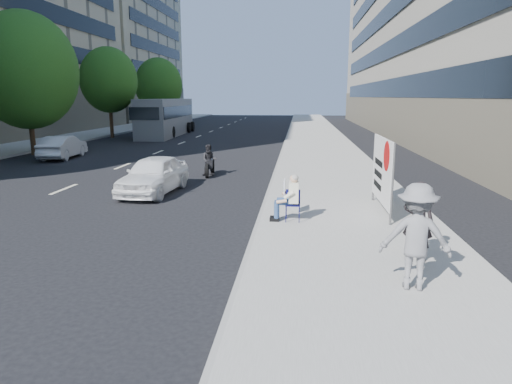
# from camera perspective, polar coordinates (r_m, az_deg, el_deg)

# --- Properties ---
(ground) EXTENTS (160.00, 160.00, 0.00)m
(ground) POSITION_cam_1_polar(r_m,az_deg,el_deg) (9.56, -10.57, -9.98)
(ground) COLOR black
(ground) RESTS_ON ground
(near_sidewalk) EXTENTS (5.00, 120.00, 0.15)m
(near_sidewalk) POSITION_cam_1_polar(r_m,az_deg,el_deg) (28.76, 8.31, 4.85)
(near_sidewalk) COLOR gray
(near_sidewalk) RESTS_ON ground
(far_sidewalk) EXTENTS (4.50, 120.00, 0.15)m
(far_sidewalk) POSITION_cam_1_polar(r_m,az_deg,el_deg) (34.60, -28.62, 4.69)
(far_sidewalk) COLOR gray
(far_sidewalk) RESTS_ON ground
(far_bldg_north) EXTENTS (22.00, 28.00, 28.00)m
(far_bldg_north) POSITION_cam_1_polar(r_m,az_deg,el_deg) (78.37, -20.31, 18.84)
(far_bldg_north) COLOR tan
(far_bldg_north) RESTS_ON ground
(near_building) EXTENTS (14.00, 70.00, 20.00)m
(near_building) POSITION_cam_1_polar(r_m,az_deg,el_deg) (43.50, 26.33, 19.25)
(near_building) COLOR #A0998A
(near_building) RESTS_ON ground
(tree_far_c) EXTENTS (6.00, 6.00, 8.47)m
(tree_far_c) POSITION_cam_1_polar(r_m,az_deg,el_deg) (31.13, -26.83, 13.38)
(tree_far_c) COLOR #382616
(tree_far_c) RESTS_ON ground
(tree_far_d) EXTENTS (4.80, 4.80, 7.65)m
(tree_far_d) POSITION_cam_1_polar(r_m,az_deg,el_deg) (41.82, -17.93, 13.17)
(tree_far_d) COLOR #382616
(tree_far_d) RESTS_ON ground
(tree_far_e) EXTENTS (5.40, 5.40, 7.89)m
(tree_far_e) POSITION_cam_1_polar(r_m,az_deg,el_deg) (54.99, -12.08, 12.91)
(tree_far_e) COLOR #382616
(tree_far_e) RESTS_ON ground
(seated_protester) EXTENTS (0.83, 1.12, 1.31)m
(seated_protester) POSITION_cam_1_polar(r_m,az_deg,el_deg) (12.53, 4.13, -0.38)
(seated_protester) COLOR #131252
(seated_protester) RESTS_ON near_sidewalk
(jogger) EXTENTS (1.32, 0.88, 1.91)m
(jogger) POSITION_cam_1_polar(r_m,az_deg,el_deg) (8.53, 19.37, -5.29)
(jogger) COLOR slate
(jogger) RESTS_ON near_sidewalk
(pedestrian_woman) EXTENTS (0.73, 0.62, 1.69)m
(pedestrian_woman) POSITION_cam_1_polar(r_m,az_deg,el_deg) (10.03, 19.59, -3.45)
(pedestrian_woman) COLOR black
(pedestrian_woman) RESTS_ON near_sidewalk
(protest_banner) EXTENTS (0.08, 3.06, 2.20)m
(protest_banner) POSITION_cam_1_polar(r_m,az_deg,el_deg) (13.94, 15.48, 2.67)
(protest_banner) COLOR #4C4C4C
(protest_banner) RESTS_ON near_sidewalk
(white_sedan_near) EXTENTS (1.96, 4.19, 1.39)m
(white_sedan_near) POSITION_cam_1_polar(r_m,az_deg,el_deg) (17.28, -12.68, 2.14)
(white_sedan_near) COLOR white
(white_sedan_near) RESTS_ON ground
(white_sedan_mid) EXTENTS (1.78, 4.13, 1.32)m
(white_sedan_mid) POSITION_cam_1_polar(r_m,az_deg,el_deg) (28.73, -23.00, 5.20)
(white_sedan_mid) COLOR silver
(white_sedan_mid) RESTS_ON ground
(motorcycle) EXTENTS (0.76, 2.05, 1.42)m
(motorcycle) POSITION_cam_1_polar(r_m,az_deg,el_deg) (20.73, -5.83, 3.79)
(motorcycle) COLOR black
(motorcycle) RESTS_ON ground
(bus) EXTENTS (3.07, 12.14, 3.30)m
(bus) POSITION_cam_1_polar(r_m,az_deg,el_deg) (43.14, -11.15, 9.13)
(bus) COLOR slate
(bus) RESTS_ON ground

